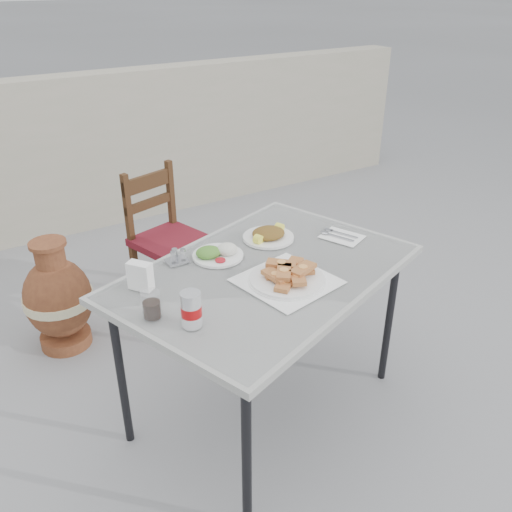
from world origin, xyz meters
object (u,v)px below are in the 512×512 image
soda_can (191,309)px  chair (166,237)px  pide_plate (287,274)px  cola_glass (152,306)px  napkin_holder (140,276)px  salad_chopped_plate (268,235)px  terracotta_urn (58,299)px  salad_rice_plate (217,253)px  condiment_caddy (177,258)px  cafe_table (266,280)px

soda_can → chair: bearing=71.2°
pide_plate → cola_glass: bearing=174.5°
cola_glass → napkin_holder: (0.04, 0.21, 0.01)m
napkin_holder → chair: napkin_holder is taller
salad_chopped_plate → terracotta_urn: (-0.85, 0.78, -0.49)m
salad_rice_plate → soda_can: 0.52m
soda_can → chair: soda_can is taller
condiment_caddy → terracotta_urn: size_ratio=0.14×
cola_glass → terracotta_urn: bearing=97.4°
cafe_table → condiment_caddy: condiment_caddy is taller
condiment_caddy → cafe_table: bearing=-40.6°
pide_plate → salad_rice_plate: size_ratio=1.80×
cafe_table → terracotta_urn: 1.29m
cafe_table → chair: chair is taller
pide_plate → salad_rice_plate: pide_plate is taller
cafe_table → salad_rice_plate: salad_rice_plate is taller
pide_plate → salad_chopped_plate: pide_plate is taller
cola_glass → chair: 1.38m
cola_glass → salad_chopped_plate: bearing=23.9°
soda_can → cafe_table: bearing=24.6°
salad_chopped_plate → cola_glass: bearing=-156.1°
pide_plate → condiment_caddy: (-0.31, 0.38, -0.01)m
soda_can → salad_chopped_plate: bearing=35.8°
pide_plate → terracotta_urn: size_ratio=0.63×
soda_can → napkin_holder: size_ratio=1.17×
cafe_table → condiment_caddy: bearing=139.4°
salad_rice_plate → soda_can: size_ratio=1.68×
pide_plate → chair: (-0.00, 1.26, -0.35)m
cafe_table → pide_plate: bearing=-83.3°
pide_plate → soda_can: 0.47m
cola_glass → terracotta_urn: (-0.14, 1.09, -0.51)m
soda_can → condiment_caddy: (0.15, 0.46, -0.05)m
pide_plate → chair: 1.31m
salad_chopped_plate → condiment_caddy: (-0.46, 0.02, 0.00)m
soda_can → cola_glass: (-0.10, 0.13, -0.02)m
soda_can → chair: (0.46, 1.34, -0.39)m
soda_can → salad_rice_plate: bearing=51.7°
cafe_table → condiment_caddy: size_ratio=16.20×
cola_glass → salad_rice_plate: bearing=33.9°
napkin_holder → chair: (0.52, 1.00, -0.38)m
salad_rice_plate → terracotta_urn: size_ratio=0.35×
cafe_table → pide_plate: (0.02, -0.13, 0.09)m
cola_glass → condiment_caddy: bearing=52.9°
cafe_table → pide_plate: pide_plate is taller
salad_chopped_plate → salad_rice_plate: bearing=-173.4°
cafe_table → soda_can: 0.50m
pide_plate → chair: size_ratio=0.47×
salad_chopped_plate → condiment_caddy: bearing=178.1°
salad_rice_plate → soda_can: bearing=-128.3°
cafe_table → salad_rice_plate: size_ratio=6.55×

